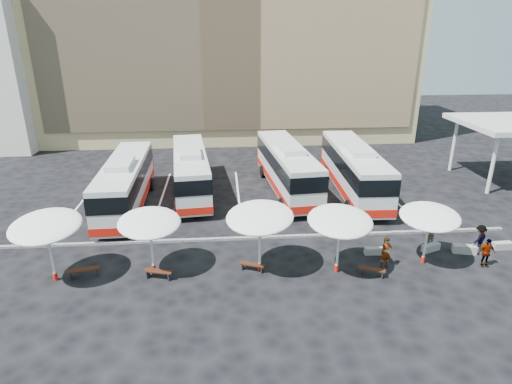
{
  "coord_description": "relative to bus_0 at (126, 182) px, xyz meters",
  "views": [
    {
      "loc": [
        -1.13,
        -23.52,
        12.38
      ],
      "look_at": [
        1.0,
        3.0,
        2.2
      ],
      "focal_mm": 30.0,
      "sensor_mm": 36.0,
      "label": 1
    }
  ],
  "objects": [
    {
      "name": "ground",
      "position": [
        8.25,
        -6.4,
        -1.97
      ],
      "size": [
        120.0,
        120.0,
        0.0
      ],
      "primitive_type": "plane",
      "color": "black",
      "rests_on": "ground"
    },
    {
      "name": "sandstone_building",
      "position": [
        8.25,
        25.47,
        10.66
      ],
      "size": [
        42.0,
        18.25,
        29.6
      ],
      "color": "tan",
      "rests_on": "ground"
    },
    {
      "name": "curb_divider",
      "position": [
        8.25,
        -5.9,
        -1.89
      ],
      "size": [
        34.0,
        0.25,
        0.15
      ],
      "primitive_type": "cube",
      "color": "black",
      "rests_on": "ground"
    },
    {
      "name": "bay_lines",
      "position": [
        8.25,
        1.6,
        -1.96
      ],
      "size": [
        24.15,
        12.0,
        0.01
      ],
      "color": "white",
      "rests_on": "ground"
    },
    {
      "name": "bus_0",
      "position": [
        0.0,
        0.0,
        0.0
      ],
      "size": [
        3.1,
        12.21,
        3.85
      ],
      "rotation": [
        0.0,
        0.0,
        0.03
      ],
      "color": "silver",
      "rests_on": "ground"
    },
    {
      "name": "bus_1",
      "position": [
        4.52,
        2.67,
        -0.04
      ],
      "size": [
        3.71,
        12.1,
        3.78
      ],
      "rotation": [
        0.0,
        0.0,
        0.1
      ],
      "color": "silver",
      "rests_on": "ground"
    },
    {
      "name": "bus_2",
      "position": [
        12.23,
        2.55,
        0.07
      ],
      "size": [
        3.78,
        12.76,
        3.99
      ],
      "rotation": [
        0.0,
        0.0,
        0.09
      ],
      "color": "silver",
      "rests_on": "ground"
    },
    {
      "name": "bus_3",
      "position": [
        17.42,
        1.61,
        0.11
      ],
      "size": [
        3.31,
        12.88,
        4.06
      ],
      "rotation": [
        0.0,
        0.0,
        -0.03
      ],
      "color": "silver",
      "rests_on": "ground"
    },
    {
      "name": "sunshade_0",
      "position": [
        -1.85,
        -9.77,
        1.16
      ],
      "size": [
        3.64,
        3.69,
        3.68
      ],
      "rotation": [
        0.0,
        0.0,
        0.04
      ],
      "color": "silver",
      "rests_on": "ground"
    },
    {
      "name": "sunshade_1",
      "position": [
        3.19,
        -9.3,
        0.94
      ],
      "size": [
        4.12,
        4.15,
        3.42
      ],
      "rotation": [
        0.0,
        0.0,
        0.31
      ],
      "color": "silver",
      "rests_on": "ground"
    },
    {
      "name": "sunshade_2",
      "position": [
        8.95,
        -9.64,
        1.21
      ],
      "size": [
        4.71,
        4.73,
        3.74
      ],
      "rotation": [
        0.0,
        0.0,
        -0.41
      ],
      "color": "silver",
      "rests_on": "ground"
    },
    {
      "name": "sunshade_3",
      "position": [
        13.1,
        -10.13,
        1.06
      ],
      "size": [
        3.45,
        3.5,
        3.57
      ],
      "rotation": [
        0.0,
        0.0,
        -0.01
      ],
      "color": "silver",
      "rests_on": "ground"
    },
    {
      "name": "sunshade_4",
      "position": [
        18.22,
        -9.59,
        0.88
      ],
      "size": [
        4.1,
        4.13,
        3.35
      ],
      "rotation": [
        0.0,
        0.0,
        -0.34
      ],
      "color": "silver",
      "rests_on": "ground"
    },
    {
      "name": "wood_bench_0",
      "position": [
        -0.45,
        -9.61,
        -1.59
      ],
      "size": [
        1.68,
        0.72,
        0.5
      ],
      "rotation": [
        0.0,
        0.0,
        0.18
      ],
      "color": "black",
      "rests_on": "ground"
    },
    {
      "name": "wood_bench_1",
      "position": [
        3.55,
        -10.04,
        -1.61
      ],
      "size": [
        1.56,
        0.78,
        0.46
      ],
      "rotation": [
        0.0,
        0.0,
        -0.27
      ],
      "color": "black",
      "rests_on": "ground"
    },
    {
      "name": "wood_bench_2",
      "position": [
        8.55,
        -9.66,
        -1.64
      ],
      "size": [
        1.41,
        0.83,
        0.42
      ],
      "rotation": [
        0.0,
        0.0,
        -0.36
      ],
      "color": "black",
      "rests_on": "ground"
    },
    {
      "name": "wood_bench_3",
      "position": [
        14.86,
        -10.69,
        -1.64
      ],
      "size": [
        1.44,
        0.92,
        0.43
      ],
      "rotation": [
        0.0,
        0.0,
        -0.42
      ],
      "color": "black",
      "rests_on": "ground"
    },
    {
      "name": "conc_bench_0",
      "position": [
        15.78,
        -8.4,
        -1.77
      ],
      "size": [
        1.11,
        0.45,
        0.41
      ],
      "primitive_type": "cube",
      "rotation": [
        0.0,
        0.0,
        -0.08
      ],
      "color": "gray",
      "rests_on": "ground"
    },
    {
      "name": "conc_bench_1",
      "position": [
        19.3,
        -8.28,
        -1.75
      ],
      "size": [
        1.22,
        0.78,
        0.44
      ],
      "primitive_type": "cube",
      "rotation": [
        0.0,
        0.0,
        0.37
      ],
      "color": "gray",
      "rests_on": "ground"
    },
    {
      "name": "conc_bench_2",
      "position": [
        21.14,
        -8.69,
        -1.72
      ],
      "size": [
        1.39,
        0.75,
        0.5
      ],
      "primitive_type": "cube",
      "rotation": [
        0.0,
        0.0,
        -0.25
      ],
      "color": "gray",
      "rests_on": "ground"
    },
    {
      "name": "conc_bench_3",
      "position": [
        23.66,
        -8.42,
        -1.74
      ],
      "size": [
        1.21,
        0.44,
        0.45
      ],
      "primitive_type": "cube",
      "rotation": [
        0.0,
        0.0,
        0.04
      ],
      "color": "gray",
      "rests_on": "ground"
    },
    {
      "name": "passenger_0",
      "position": [
        15.89,
        -9.85,
        -1.08
      ],
      "size": [
        0.72,
        0.54,
        1.78
      ],
      "primitive_type": "imported",
      "rotation": [
        0.0,
        0.0,
        0.19
      ],
      "color": "black",
      "rests_on": "ground"
    },
    {
      "name": "passenger_1",
      "position": [
        19.4,
        -7.74,
        -1.19
      ],
      "size": [
        0.84,
        0.71,
        1.56
      ],
      "primitive_type": "imported",
      "rotation": [
        0.0,
        0.0,
        2.98
      ],
      "color": "black",
      "rests_on": "ground"
    },
    {
      "name": "passenger_2",
      "position": [
        21.46,
        -10.2,
        -1.13
      ],
      "size": [
        1.01,
        0.48,
        1.67
      ],
      "primitive_type": "imported",
      "rotation": [
        0.0,
        0.0,
        -0.08
      ],
      "color": "black",
      "rests_on": "ground"
    },
    {
      "name": "passenger_3",
      "position": [
        22.05,
        -8.53,
        -1.13
      ],
      "size": [
        1.25,
        1.07,
        1.68
      ],
      "primitive_type": "imported",
      "rotation": [
        0.0,
        0.0,
        3.65
      ],
      "color": "black",
      "rests_on": "ground"
    }
  ]
}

